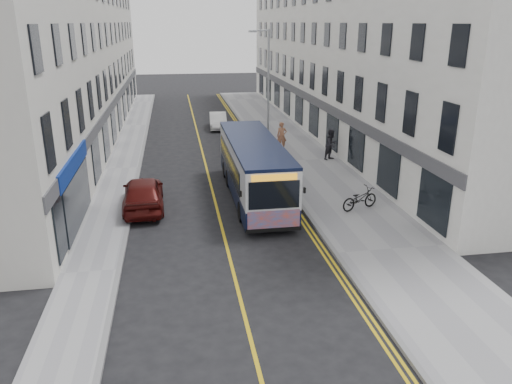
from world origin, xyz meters
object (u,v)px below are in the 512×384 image
object	(u,v)px
bicycle	(360,199)
pedestrian_near	(282,136)
car_maroon	(143,193)
streetlamp	(267,88)
city_bus	(254,167)
car_white	(218,121)
pedestrian_far	(331,144)

from	to	relation	value
bicycle	pedestrian_near	distance (m)	11.83
bicycle	car_maroon	world-z (taller)	car_maroon
streetlamp	car_maroon	size ratio (longest dim) A/B	1.73
city_bus	bicycle	xyz separation A→B (m)	(4.54, -2.74, -0.97)
streetlamp	pedestrian_near	size ratio (longest dim) A/B	4.22
pedestrian_near	car_white	distance (m)	9.21
streetlamp	city_bus	world-z (taller)	streetlamp
pedestrian_near	streetlamp	bearing A→B (deg)	-140.41
pedestrian_far	car_white	xyz separation A→B (m)	(-6.11, 11.45, -0.44)
pedestrian_near	pedestrian_far	xyz separation A→B (m)	(2.54, -2.97, 0.02)
streetlamp	bicycle	bearing A→B (deg)	-77.86
car_white	city_bus	bearing A→B (deg)	-86.34
car_maroon	bicycle	bearing A→B (deg)	166.92
streetlamp	pedestrian_far	distance (m)	5.42
streetlamp	car_maroon	world-z (taller)	streetlamp
pedestrian_far	car_maroon	xyz separation A→B (m)	(-11.31, -6.78, -0.29)
streetlamp	pedestrian_near	bearing A→B (deg)	34.85
car_white	pedestrian_near	bearing A→B (deg)	-64.17
bicycle	pedestrian_far	world-z (taller)	pedestrian_far
pedestrian_far	car_maroon	distance (m)	13.19
bicycle	car_maroon	bearing A→B (deg)	57.57
pedestrian_near	car_maroon	size ratio (longest dim) A/B	0.41
city_bus	car_white	world-z (taller)	city_bus
car_white	car_maroon	world-z (taller)	car_maroon
pedestrian_near	car_white	size ratio (longest dim) A/B	0.49
bicycle	car_maroon	size ratio (longest dim) A/B	0.43
city_bus	pedestrian_far	size ratio (longest dim) A/B	5.26
city_bus	car_maroon	distance (m)	5.49
bicycle	car_white	world-z (taller)	car_white
bicycle	pedestrian_near	world-z (taller)	pedestrian_near
streetlamp	bicycle	distance (m)	11.79
pedestrian_far	car_white	size ratio (longest dim) A/B	0.50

